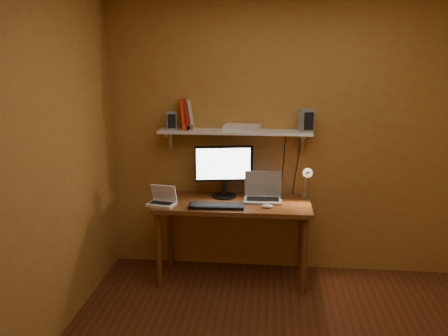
# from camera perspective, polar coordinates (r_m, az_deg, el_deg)

# --- Properties ---
(room) EXTENTS (3.44, 3.24, 2.64)m
(room) POSITION_cam_1_polar(r_m,az_deg,el_deg) (2.90, 8.78, -1.60)
(room) COLOR #582416
(room) RESTS_ON ground
(desk) EXTENTS (1.40, 0.60, 0.75)m
(desk) POSITION_cam_1_polar(r_m,az_deg,el_deg) (4.32, 1.08, -5.19)
(desk) COLOR brown
(desk) RESTS_ON ground
(wall_shelf) EXTENTS (1.40, 0.25, 0.21)m
(wall_shelf) POSITION_cam_1_polar(r_m,az_deg,el_deg) (4.34, 1.33, 4.35)
(wall_shelf) COLOR white
(wall_shelf) RESTS_ON room
(monitor) EXTENTS (0.54, 0.26, 0.49)m
(monitor) POSITION_cam_1_polar(r_m,az_deg,el_deg) (4.38, -0.01, -0.06)
(monitor) COLOR black
(monitor) RESTS_ON desk
(laptop) EXTENTS (0.34, 0.25, 0.26)m
(laptop) POSITION_cam_1_polar(r_m,az_deg,el_deg) (4.36, 4.70, -2.96)
(laptop) COLOR gray
(laptop) RESTS_ON desk
(netbook) EXTENTS (0.26, 0.21, 0.18)m
(netbook) POSITION_cam_1_polar(r_m,az_deg,el_deg) (4.25, -7.41, -3.72)
(netbook) COLOR white
(netbook) RESTS_ON desk
(keyboard) EXTENTS (0.49, 0.18, 0.03)m
(keyboard) POSITION_cam_1_polar(r_m,az_deg,el_deg) (4.14, -0.93, -4.58)
(keyboard) COLOR black
(keyboard) RESTS_ON desk
(mouse) EXTENTS (0.10, 0.07, 0.03)m
(mouse) POSITION_cam_1_polar(r_m,az_deg,el_deg) (4.14, 5.23, -4.59)
(mouse) COLOR white
(mouse) RESTS_ON desk
(desk_lamp) EXTENTS (0.09, 0.23, 0.38)m
(desk_lamp) POSITION_cam_1_polar(r_m,az_deg,el_deg) (4.36, 9.91, -1.19)
(desk_lamp) COLOR silver
(desk_lamp) RESTS_ON desk
(speaker_left) EXTENTS (0.12, 0.12, 0.16)m
(speaker_left) POSITION_cam_1_polar(r_m,az_deg,el_deg) (4.41, -6.37, 5.70)
(speaker_left) COLOR gray
(speaker_left) RESTS_ON wall_shelf
(speaker_right) EXTENTS (0.14, 0.14, 0.20)m
(speaker_right) POSITION_cam_1_polar(r_m,az_deg,el_deg) (4.33, 9.86, 5.68)
(speaker_right) COLOR gray
(speaker_right) RESTS_ON wall_shelf
(books) EXTENTS (0.18, 0.20, 0.27)m
(books) POSITION_cam_1_polar(r_m,az_deg,el_deg) (4.39, -4.56, 6.42)
(books) COLOR red
(books) RESTS_ON wall_shelf
(shelf_camera) EXTENTS (0.10, 0.06, 0.06)m
(shelf_camera) POSITION_cam_1_polar(r_m,az_deg,el_deg) (4.33, -4.21, 4.88)
(shelf_camera) COLOR silver
(shelf_camera) RESTS_ON wall_shelf
(router) EXTENTS (0.34, 0.26, 0.05)m
(router) POSITION_cam_1_polar(r_m,az_deg,el_deg) (4.33, 2.16, 4.89)
(router) COLOR white
(router) RESTS_ON wall_shelf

